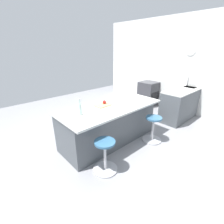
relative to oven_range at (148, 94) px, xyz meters
The scene contains 10 objects.
ground_plane 2.91m from the oven_range, 14.15° to the left, with size 8.17×8.17×0.00m, color gray.
interior_partition_left 1.32m from the oven_range, 116.42° to the left, with size 0.15×5.86×3.00m.
sink_cabinet 1.40m from the oven_range, 90.18° to the left, with size 2.11×0.60×1.19m.
oven_range is the anchor object (origin of this frame).
kitchen_island 2.90m from the oven_range, 17.71° to the left, with size 2.30×1.05×0.88m.
stool_by_window 2.58m from the oven_range, 37.94° to the left, with size 0.44×0.44×0.61m.
stool_middle 3.83m from the oven_range, 24.44° to the left, with size 0.44×0.44×0.61m.
cutting_board 3.02m from the oven_range, 15.77° to the left, with size 0.36×0.24×0.02m, color tan.
apple_red 2.96m from the oven_range, 15.51° to the left, with size 0.08×0.08×0.08m, color red.
water_bottle 3.66m from the oven_range, 14.55° to the left, with size 0.06×0.06×0.31m.
Camera 1 is at (2.16, 2.64, 2.07)m, focal length 25.58 mm.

